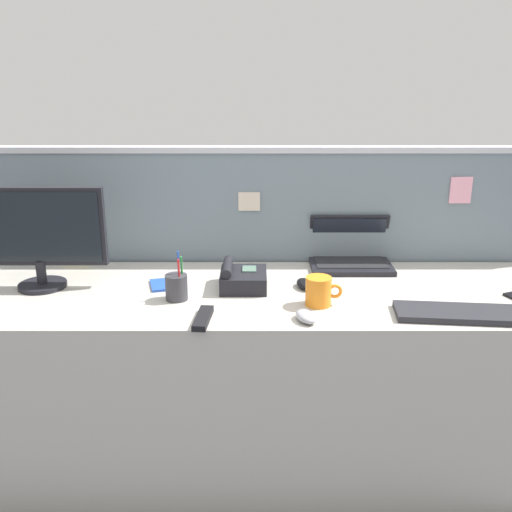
{
  "coord_description": "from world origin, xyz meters",
  "views": [
    {
      "loc": [
        0.01,
        -1.96,
        1.47
      ],
      "look_at": [
        0.0,
        0.05,
        0.82
      ],
      "focal_mm": 40.15,
      "sensor_mm": 36.0,
      "label": 1
    }
  ],
  "objects_px": {
    "laptop": "(352,253)",
    "tv_remote": "(206,318)",
    "cell_phone_blue_case": "(164,285)",
    "desktop_monitor": "(40,232)",
    "computer_mouse_left_hand": "(309,317)",
    "pen_cup": "(179,287)",
    "desk_phone": "(245,278)",
    "computer_mouse_right_hand": "(308,284)",
    "keyboard_main": "(462,314)",
    "coffee_mug": "(322,291)"
  },
  "relations": [
    {
      "from": "desktop_monitor",
      "to": "tv_remote",
      "type": "relative_size",
      "value": 2.93
    },
    {
      "from": "computer_mouse_left_hand",
      "to": "tv_remote",
      "type": "bearing_deg",
      "value": 160.37
    },
    {
      "from": "laptop",
      "to": "computer_mouse_right_hand",
      "type": "relative_size",
      "value": 3.29
    },
    {
      "from": "tv_remote",
      "to": "coffee_mug",
      "type": "bearing_deg",
      "value": 24.18
    },
    {
      "from": "cell_phone_blue_case",
      "to": "coffee_mug",
      "type": "distance_m",
      "value": 0.61
    },
    {
      "from": "cell_phone_blue_case",
      "to": "computer_mouse_right_hand",
      "type": "bearing_deg",
      "value": -16.31
    },
    {
      "from": "desk_phone",
      "to": "coffee_mug",
      "type": "relative_size",
      "value": 1.5
    },
    {
      "from": "computer_mouse_right_hand",
      "to": "cell_phone_blue_case",
      "type": "xyz_separation_m",
      "value": [
        -0.54,
        0.02,
        -0.01
      ]
    },
    {
      "from": "laptop",
      "to": "coffee_mug",
      "type": "distance_m",
      "value": 0.47
    },
    {
      "from": "cell_phone_blue_case",
      "to": "tv_remote",
      "type": "xyz_separation_m",
      "value": [
        0.19,
        -0.32,
        0.01
      ]
    },
    {
      "from": "laptop",
      "to": "computer_mouse_right_hand",
      "type": "xyz_separation_m",
      "value": [
        -0.21,
        -0.28,
        -0.03
      ]
    },
    {
      "from": "desktop_monitor",
      "to": "keyboard_main",
      "type": "height_order",
      "value": "desktop_monitor"
    },
    {
      "from": "pen_cup",
      "to": "tv_remote",
      "type": "distance_m",
      "value": 0.22
    },
    {
      "from": "computer_mouse_right_hand",
      "to": "coffee_mug",
      "type": "height_order",
      "value": "coffee_mug"
    },
    {
      "from": "computer_mouse_right_hand",
      "to": "pen_cup",
      "type": "height_order",
      "value": "pen_cup"
    },
    {
      "from": "computer_mouse_right_hand",
      "to": "tv_remote",
      "type": "relative_size",
      "value": 0.59
    },
    {
      "from": "tv_remote",
      "to": "computer_mouse_left_hand",
      "type": "bearing_deg",
      "value": 4.96
    },
    {
      "from": "computer_mouse_left_hand",
      "to": "pen_cup",
      "type": "bearing_deg",
      "value": 137.51
    },
    {
      "from": "laptop",
      "to": "tv_remote",
      "type": "bearing_deg",
      "value": -134.27
    },
    {
      "from": "cell_phone_blue_case",
      "to": "pen_cup",
      "type": "bearing_deg",
      "value": -73.74
    },
    {
      "from": "computer_mouse_left_hand",
      "to": "tv_remote",
      "type": "distance_m",
      "value": 0.33
    },
    {
      "from": "laptop",
      "to": "cell_phone_blue_case",
      "type": "xyz_separation_m",
      "value": [
        -0.75,
        -0.26,
        -0.04
      ]
    },
    {
      "from": "desk_phone",
      "to": "keyboard_main",
      "type": "bearing_deg",
      "value": -20.37
    },
    {
      "from": "coffee_mug",
      "to": "pen_cup",
      "type": "bearing_deg",
      "value": 174.17
    },
    {
      "from": "desktop_monitor",
      "to": "cell_phone_blue_case",
      "type": "distance_m",
      "value": 0.49
    },
    {
      "from": "laptop",
      "to": "tv_remote",
      "type": "height_order",
      "value": "laptop"
    },
    {
      "from": "desk_phone",
      "to": "tv_remote",
      "type": "height_order",
      "value": "desk_phone"
    },
    {
      "from": "laptop",
      "to": "computer_mouse_right_hand",
      "type": "bearing_deg",
      "value": -126.77
    },
    {
      "from": "coffee_mug",
      "to": "computer_mouse_right_hand",
      "type": "bearing_deg",
      "value": 101.41
    },
    {
      "from": "desk_phone",
      "to": "keyboard_main",
      "type": "distance_m",
      "value": 0.77
    },
    {
      "from": "pen_cup",
      "to": "desk_phone",
      "type": "bearing_deg",
      "value": 27.14
    },
    {
      "from": "desktop_monitor",
      "to": "desk_phone",
      "type": "height_order",
      "value": "desktop_monitor"
    },
    {
      "from": "pen_cup",
      "to": "cell_phone_blue_case",
      "type": "distance_m",
      "value": 0.16
    },
    {
      "from": "desktop_monitor",
      "to": "desk_phone",
      "type": "xyz_separation_m",
      "value": [
        0.75,
        -0.01,
        -0.17
      ]
    },
    {
      "from": "desk_phone",
      "to": "keyboard_main",
      "type": "xyz_separation_m",
      "value": [
        0.72,
        -0.27,
        -0.03
      ]
    },
    {
      "from": "computer_mouse_left_hand",
      "to": "tv_remote",
      "type": "xyz_separation_m",
      "value": [
        -0.33,
        -0.0,
        -0.01
      ]
    },
    {
      "from": "keyboard_main",
      "to": "computer_mouse_right_hand",
      "type": "bearing_deg",
      "value": 156.95
    },
    {
      "from": "desktop_monitor",
      "to": "desk_phone",
      "type": "distance_m",
      "value": 0.77
    },
    {
      "from": "desk_phone",
      "to": "computer_mouse_left_hand",
      "type": "relative_size",
      "value": 1.91
    },
    {
      "from": "keyboard_main",
      "to": "coffee_mug",
      "type": "relative_size",
      "value": 3.23
    },
    {
      "from": "computer_mouse_left_hand",
      "to": "pen_cup",
      "type": "relative_size",
      "value": 0.58
    },
    {
      "from": "computer_mouse_left_hand",
      "to": "coffee_mug",
      "type": "relative_size",
      "value": 0.78
    },
    {
      "from": "desktop_monitor",
      "to": "keyboard_main",
      "type": "distance_m",
      "value": 1.51
    },
    {
      "from": "desk_phone",
      "to": "computer_mouse_right_hand",
      "type": "relative_size",
      "value": 1.91
    },
    {
      "from": "keyboard_main",
      "to": "computer_mouse_right_hand",
      "type": "distance_m",
      "value": 0.55
    },
    {
      "from": "desk_phone",
      "to": "coffee_mug",
      "type": "height_order",
      "value": "coffee_mug"
    },
    {
      "from": "desk_phone",
      "to": "tv_remote",
      "type": "xyz_separation_m",
      "value": [
        -0.12,
        -0.3,
        -0.03
      ]
    },
    {
      "from": "keyboard_main",
      "to": "tv_remote",
      "type": "relative_size",
      "value": 2.42
    },
    {
      "from": "desktop_monitor",
      "to": "coffee_mug",
      "type": "height_order",
      "value": "desktop_monitor"
    },
    {
      "from": "computer_mouse_left_hand",
      "to": "pen_cup",
      "type": "xyz_separation_m",
      "value": [
        -0.44,
        0.19,
        0.03
      ]
    }
  ]
}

